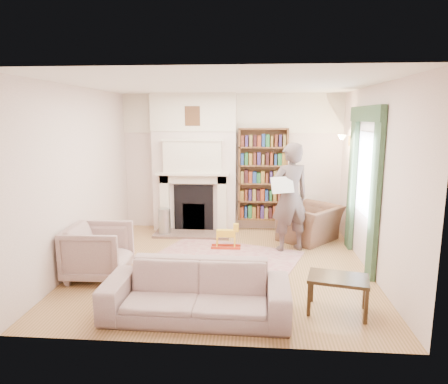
# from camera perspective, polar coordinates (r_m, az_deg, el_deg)

# --- Properties ---
(floor) EXTENTS (4.50, 4.50, 0.00)m
(floor) POSITION_cam_1_polar(r_m,az_deg,el_deg) (6.46, -0.18, -10.49)
(floor) COLOR olive
(floor) RESTS_ON ground
(ceiling) EXTENTS (4.50, 4.50, 0.00)m
(ceiling) POSITION_cam_1_polar(r_m,az_deg,el_deg) (6.04, -0.19, 15.11)
(ceiling) COLOR white
(ceiling) RESTS_ON wall_back
(wall_back) EXTENTS (4.50, 0.00, 4.50)m
(wall_back) POSITION_cam_1_polar(r_m,az_deg,el_deg) (8.32, 1.08, 4.24)
(wall_back) COLOR white
(wall_back) RESTS_ON floor
(wall_front) EXTENTS (4.50, 0.00, 4.50)m
(wall_front) POSITION_cam_1_polar(r_m,az_deg,el_deg) (3.90, -2.89, -3.18)
(wall_front) COLOR white
(wall_front) RESTS_ON floor
(wall_left) EXTENTS (0.00, 4.50, 4.50)m
(wall_left) POSITION_cam_1_polar(r_m,az_deg,el_deg) (6.67, -19.86, 2.00)
(wall_left) COLOR white
(wall_left) RESTS_ON floor
(wall_right) EXTENTS (0.00, 4.50, 4.50)m
(wall_right) POSITION_cam_1_polar(r_m,az_deg,el_deg) (6.32, 20.59, 1.51)
(wall_right) COLOR white
(wall_right) RESTS_ON floor
(fireplace) EXTENTS (1.70, 0.58, 2.80)m
(fireplace) POSITION_cam_1_polar(r_m,az_deg,el_deg) (8.20, -4.25, 4.03)
(fireplace) COLOR white
(fireplace) RESTS_ON floor
(bookcase) EXTENTS (1.00, 0.24, 1.85)m
(bookcase) POSITION_cam_1_polar(r_m,az_deg,el_deg) (8.21, 5.56, 2.52)
(bookcase) COLOR brown
(bookcase) RESTS_ON floor
(window) EXTENTS (0.02, 0.90, 1.30)m
(window) POSITION_cam_1_polar(r_m,az_deg,el_deg) (6.69, 19.57, 2.48)
(window) COLOR silver
(window) RESTS_ON wall_right
(curtain_left) EXTENTS (0.07, 0.32, 2.40)m
(curtain_left) POSITION_cam_1_polar(r_m,az_deg,el_deg) (6.06, 20.78, -0.80)
(curtain_left) COLOR #2C442C
(curtain_left) RESTS_ON floor
(curtain_right) EXTENTS (0.07, 0.32, 2.40)m
(curtain_right) POSITION_cam_1_polar(r_m,az_deg,el_deg) (7.39, 17.80, 1.35)
(curtain_right) COLOR #2C442C
(curtain_right) RESTS_ON floor
(pelmet) EXTENTS (0.09, 1.70, 0.24)m
(pelmet) POSITION_cam_1_polar(r_m,az_deg,el_deg) (6.62, 19.69, 10.48)
(pelmet) COLOR #2C442C
(pelmet) RESTS_ON wall_right
(wall_sconce) EXTENTS (0.20, 0.24, 0.24)m
(wall_sconce) POSITION_cam_1_polar(r_m,az_deg,el_deg) (7.67, 16.18, 7.03)
(wall_sconce) COLOR gold
(wall_sconce) RESTS_ON wall_right
(rug) EXTENTS (2.79, 2.46, 0.01)m
(rug) POSITION_cam_1_polar(r_m,az_deg,el_deg) (6.71, -0.15, -9.60)
(rug) COLOR #BEA58F
(rug) RESTS_ON floor
(armchair_reading) EXTENTS (1.38, 1.39, 0.68)m
(armchair_reading) POSITION_cam_1_polar(r_m,az_deg,el_deg) (7.79, 12.21, -4.39)
(armchair_reading) COLOR #442D24
(armchair_reading) RESTS_ON floor
(armchair_left) EXTENTS (0.90, 0.87, 0.79)m
(armchair_left) POSITION_cam_1_polar(r_m,az_deg,el_deg) (6.18, -17.48, -8.11)
(armchair_left) COLOR #B4A994
(armchair_left) RESTS_ON floor
(sofa) EXTENTS (2.18, 0.88, 0.63)m
(sofa) POSITION_cam_1_polar(r_m,az_deg,el_deg) (4.84, -3.95, -13.95)
(sofa) COLOR #ABA08D
(sofa) RESTS_ON floor
(man_reading) EXTENTS (0.82, 0.69, 1.91)m
(man_reading) POSITION_cam_1_polar(r_m,az_deg,el_deg) (7.02, 9.40, -0.79)
(man_reading) COLOR #504240
(man_reading) RESTS_ON floor
(newspaper) EXTENTS (0.42, 0.26, 0.27)m
(newspaper) POSITION_cam_1_polar(r_m,az_deg,el_deg) (6.77, 8.34, 1.00)
(newspaper) COLOR beige
(newspaper) RESTS_ON man_reading
(coffee_table) EXTENTS (0.78, 0.59, 0.45)m
(coffee_table) POSITION_cam_1_polar(r_m,az_deg,el_deg) (5.15, 15.90, -13.91)
(coffee_table) COLOR #322211
(coffee_table) RESTS_ON floor
(paraffin_heater) EXTENTS (0.28, 0.28, 0.55)m
(paraffin_heater) POSITION_cam_1_polar(r_m,az_deg,el_deg) (8.03, -8.50, -4.29)
(paraffin_heater) COLOR #A0A3A8
(paraffin_heater) RESTS_ON floor
(rocking_horse) EXTENTS (0.53, 0.22, 0.46)m
(rocking_horse) POSITION_cam_1_polar(r_m,az_deg,el_deg) (7.19, 0.28, -6.31)
(rocking_horse) COLOR yellow
(rocking_horse) RESTS_ON rug
(board_game) EXTENTS (0.41, 0.41, 0.03)m
(board_game) POSITION_cam_1_polar(r_m,az_deg,el_deg) (6.03, -3.88, -11.85)
(board_game) COLOR gold
(board_game) RESTS_ON rug
(game_box_lid) EXTENTS (0.36, 0.28, 0.05)m
(game_box_lid) POSITION_cam_1_polar(r_m,az_deg,el_deg) (6.71, -5.44, -9.39)
(game_box_lid) COLOR #A62413
(game_box_lid) RESTS_ON rug
(comic_annuals) EXTENTS (0.57, 0.67, 0.02)m
(comic_annuals) POSITION_cam_1_polar(r_m,az_deg,el_deg) (6.09, 1.55, -11.66)
(comic_annuals) COLOR red
(comic_annuals) RESTS_ON rug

